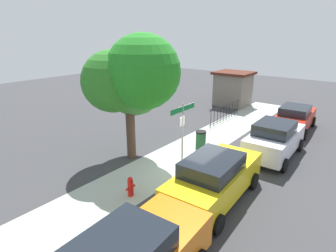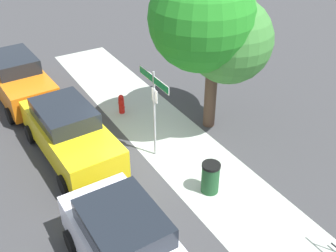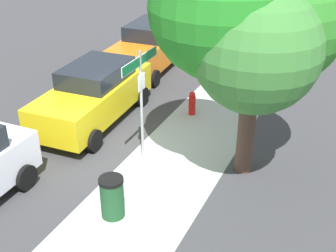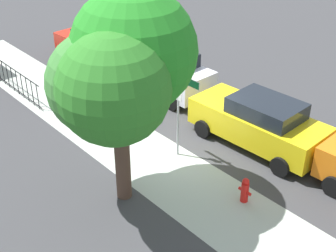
% 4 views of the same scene
% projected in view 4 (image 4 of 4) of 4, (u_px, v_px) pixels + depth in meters
% --- Properties ---
extents(ground_plane, '(60.00, 60.00, 0.00)m').
position_uv_depth(ground_plane, '(180.00, 146.00, 15.65)').
color(ground_plane, '#38383A').
extents(sidewalk_strip, '(24.00, 2.60, 0.00)m').
position_uv_depth(sidewalk_strip, '(115.00, 136.00, 16.21)').
color(sidewalk_strip, '#A5AEA3').
rests_on(sidewalk_strip, ground_plane).
extents(street_sign, '(1.77, 0.07, 3.01)m').
position_uv_depth(street_sign, '(178.00, 94.00, 14.13)').
color(street_sign, '#9EA0A5').
rests_on(street_sign, ground_plane).
extents(shade_tree, '(3.85, 4.24, 5.85)m').
position_uv_depth(shade_tree, '(119.00, 70.00, 11.59)').
color(shade_tree, '#493528').
rests_on(shade_tree, ground_plane).
extents(car_yellow, '(4.73, 2.19, 1.77)m').
position_uv_depth(car_yellow, '(259.00, 122.00, 15.26)').
color(car_yellow, gold).
rests_on(car_yellow, ground_plane).
extents(car_white, '(4.24, 2.08, 1.79)m').
position_uv_depth(car_white, '(165.00, 71.00, 18.84)').
color(car_white, white).
rests_on(car_white, ground_plane).
extents(car_red, '(4.35, 2.16, 1.58)m').
position_uv_depth(car_red, '(95.00, 45.00, 21.75)').
color(car_red, red).
rests_on(car_red, ground_plane).
extents(iron_fence, '(4.39, 0.04, 1.07)m').
position_uv_depth(iron_fence, '(15.00, 80.00, 18.95)').
color(iron_fence, black).
rests_on(iron_fence, ground_plane).
extents(fire_hydrant, '(0.42, 0.22, 0.78)m').
position_uv_depth(fire_hydrant, '(245.00, 190.00, 12.97)').
color(fire_hydrant, red).
rests_on(fire_hydrant, ground_plane).
extents(trash_bin, '(0.55, 0.55, 0.98)m').
position_uv_depth(trash_bin, '(121.00, 119.00, 16.25)').
color(trash_bin, '#1E4C28').
rests_on(trash_bin, ground_plane).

